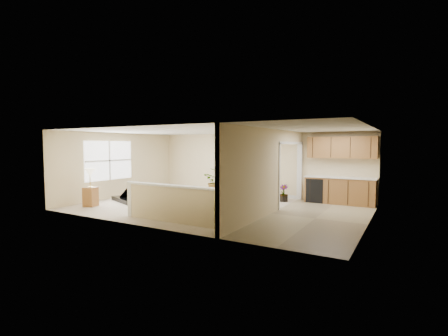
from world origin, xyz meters
The scene contains 20 objects.
floor centered at (0.00, 0.00, 0.00)m, with size 9.00×9.00×0.00m, color tan.
back_wall centered at (0.00, 3.00, 1.25)m, with size 9.00×0.04×2.50m, color beige.
front_wall centered at (0.00, -3.00, 1.25)m, with size 9.00×0.04×2.50m, color beige.
left_wall centered at (-4.50, 0.00, 1.25)m, with size 0.04×6.00×2.50m, color beige.
right_wall centered at (4.50, 0.00, 1.25)m, with size 0.04×6.00×2.50m, color beige.
ceiling centered at (0.00, 0.00, 2.50)m, with size 9.00×6.00×0.04m, color silver.
kitchen_vinyl centered at (3.15, 0.00, 0.00)m, with size 2.70×6.00×0.01m, color gray.
interior_partition centered at (1.80, 0.25, 1.22)m, with size 0.18×5.99×2.50m.
pony_half_wall centered at (0.08, -2.30, 0.52)m, with size 3.42×0.22×1.00m.
left_window centered at (-4.49, -0.50, 1.45)m, with size 0.05×2.15×1.45m, color white.
wall_art_left centered at (-0.95, 2.97, 1.75)m, with size 0.48×0.04×0.58m.
wall_mirror centered at (0.30, 2.97, 1.80)m, with size 0.55×0.04×0.55m.
kitchen_cabinets centered at (3.19, 2.73, 0.87)m, with size 2.36×0.65×2.33m.
piano centered at (-3.34, -0.23, 0.56)m, with size 1.99×1.96×1.35m.
piano_bench centered at (-1.90, -0.31, 0.28)m, with size 0.42×0.83×0.55m, color black.
loveseat centered at (-0.13, 2.29, 0.34)m, with size 1.59×0.93×0.90m.
accent_table centered at (-1.05, 2.65, 0.52)m, with size 0.56×0.56×0.82m.
palm_plant centered at (-1.45, 2.35, 0.55)m, with size 1.04×0.91×1.11m.
small_plant centered at (1.45, 2.19, 0.26)m, with size 0.37×0.37×0.62m.
lamp_stand centered at (-3.78, -1.89, 0.53)m, with size 0.45×0.45×1.26m.
Camera 1 is at (5.38, -8.91, 2.02)m, focal length 26.00 mm.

